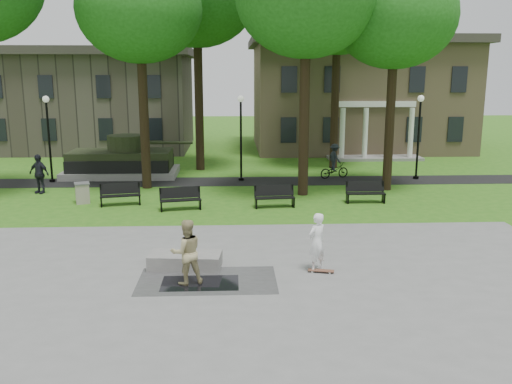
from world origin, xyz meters
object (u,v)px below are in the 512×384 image
concrete_block (185,260)px  friend_watching (186,252)px  park_bench_0 (121,194)px  trash_bin (82,193)px  cyclist (334,164)px  skateboarder (317,242)px

concrete_block → friend_watching: size_ratio=1.17×
park_bench_0 → concrete_block: bearing=-78.6°
concrete_block → trash_bin: 10.43m
cyclist → trash_bin: bearing=94.5°
skateboarder → trash_bin: size_ratio=1.88×
skateboarder → park_bench_0: bearing=-86.5°
park_bench_0 → trash_bin: 1.91m
friend_watching → trash_bin: friend_watching is taller
concrete_block → trash_bin: size_ratio=2.29×
concrete_block → trash_bin: bearing=121.7°
cyclist → park_bench_0: (-10.97, -6.07, -0.29)m
cyclist → park_bench_0: bearing=99.8°
cyclist → trash_bin: (-12.82, -5.61, -0.33)m
concrete_block → skateboarder: skateboarder is taller
skateboarder → park_bench_0: size_ratio=0.97×
friend_watching → skateboarder: bearing=174.6°
friend_watching → cyclist: bearing=-132.9°
cyclist → park_bench_0: cyclist is taller
skateboarder → trash_bin: bearing=-81.7°
friend_watching → trash_bin: bearing=-79.5°
cyclist → trash_bin: 14.00m
concrete_block → cyclist: cyclist is taller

